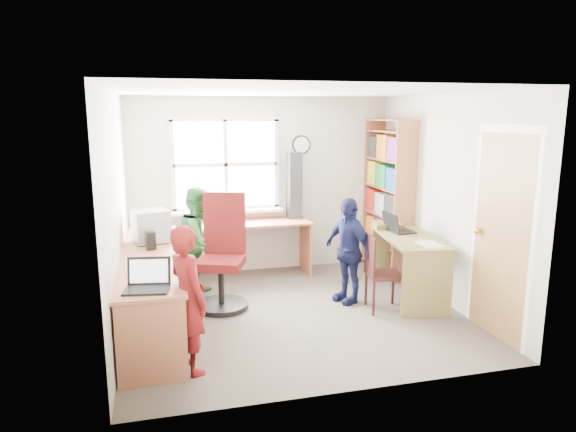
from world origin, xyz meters
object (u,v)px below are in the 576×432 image
at_px(laptop_left, 148,282).
at_px(right_desk, 409,253).
at_px(bookshelf, 388,201).
at_px(laptop_right, 396,227).
at_px(crt_monitor, 151,226).
at_px(person_green, 201,242).
at_px(person_red, 188,299).
at_px(swivel_chair, 223,259).
at_px(cd_tower, 294,186).
at_px(person_navy, 348,250).
at_px(l_desk, 172,292).
at_px(wooden_chair, 379,270).
at_px(potted_plant, 214,212).

bearing_deg(laptop_left, right_desk, 30.41).
relative_size(bookshelf, laptop_right, 5.54).
height_order(right_desk, laptop_right, laptop_right).
height_order(crt_monitor, person_green, person_green).
bearing_deg(bookshelf, person_red, -142.08).
height_order(swivel_chair, cd_tower, cd_tower).
relative_size(crt_monitor, person_red, 0.35).
xyz_separation_m(right_desk, bookshelf, (0.19, 1.02, 0.46)).
relative_size(bookshelf, laptop_left, 5.23).
bearing_deg(laptop_left, person_navy, 37.49).
relative_size(l_desk, person_navy, 2.38).
bearing_deg(swivel_chair, person_red, -87.32).
xyz_separation_m(bookshelf, wooden_chair, (-0.71, -1.33, -0.53)).
relative_size(l_desk, person_green, 2.22).
relative_size(right_desk, crt_monitor, 3.09).
height_order(right_desk, person_red, person_red).
xyz_separation_m(person_red, person_green, (0.26, 1.86, 0.02)).
xyz_separation_m(swivel_chair, potted_plant, (0.03, 1.04, 0.34)).
bearing_deg(wooden_chair, person_red, -149.94).
distance_m(right_desk, crt_monitor, 3.02).
xyz_separation_m(right_desk, person_navy, (-0.76, 0.04, 0.07)).
height_order(l_desk, wooden_chair, wooden_chair).
bearing_deg(crt_monitor, bookshelf, -4.92).
relative_size(l_desk, bookshelf, 1.40).
relative_size(crt_monitor, laptop_right, 1.18).
height_order(wooden_chair, potted_plant, potted_plant).
distance_m(l_desk, wooden_chair, 2.26).
bearing_deg(laptop_left, laptop_right, 34.73).
bearing_deg(l_desk, potted_plant, 70.76).
distance_m(laptop_right, cd_tower, 1.56).
height_order(l_desk, person_red, person_red).
xyz_separation_m(l_desk, person_red, (0.12, -0.74, 0.19)).
distance_m(person_green, person_navy, 1.76).
bearing_deg(l_desk, cd_tower, 46.56).
xyz_separation_m(l_desk, crt_monitor, (-0.19, 0.90, 0.48)).
bearing_deg(swivel_chair, l_desk, -109.01).
distance_m(wooden_chair, person_green, 2.12).
xyz_separation_m(potted_plant, person_green, (-0.24, -0.63, -0.23)).
xyz_separation_m(wooden_chair, cd_tower, (-0.53, 1.67, 0.74)).
relative_size(swivel_chair, person_red, 1.01).
relative_size(laptop_left, person_red, 0.31).
relative_size(right_desk, laptop_right, 3.65).
xyz_separation_m(l_desk, person_green, (0.37, 1.12, 0.21)).
bearing_deg(person_navy, l_desk, -98.49).
relative_size(swivel_chair, cd_tower, 1.42).
height_order(crt_monitor, person_red, person_red).
bearing_deg(person_navy, person_green, -133.07).
relative_size(l_desk, wooden_chair, 3.42).
distance_m(l_desk, laptop_right, 2.82).
xyz_separation_m(swivel_chair, crt_monitor, (-0.77, 0.19, 0.38)).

